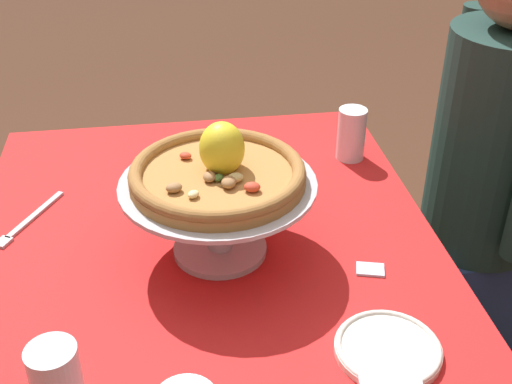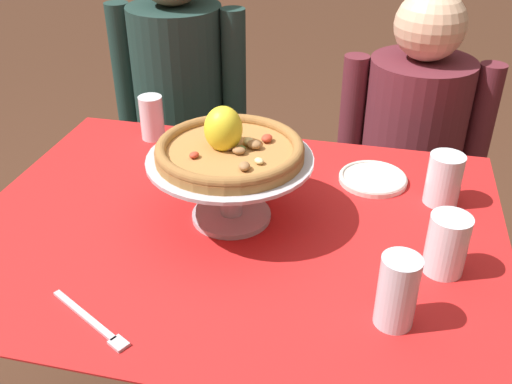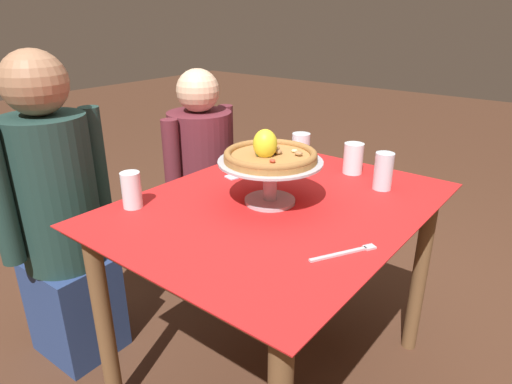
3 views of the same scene
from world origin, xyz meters
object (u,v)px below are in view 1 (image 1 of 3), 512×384
dinner_fork (27,221)px  sugar_packet (370,269)px  side_plate (388,348)px  pizza (218,171)px  water_glass_back_left (351,137)px  diner_left (485,187)px  pizza_stand (219,205)px

dinner_fork → sugar_packet: (0.25, 0.63, -0.00)m
side_plate → sugar_packet: size_ratio=3.31×
pizza → water_glass_back_left: size_ratio=2.54×
side_plate → diner_left: diner_left is taller
sugar_packet → diner_left: 0.69m
dinner_fork → diner_left: 1.14m
pizza → diner_left: size_ratio=0.25×
diner_left → dinner_fork: bearing=-78.1°
diner_left → water_glass_back_left: bearing=-80.6°
pizza_stand → diner_left: size_ratio=0.28×
side_plate → pizza_stand: bearing=-142.2°
water_glass_back_left → dinner_fork: bearing=-76.7°
pizza_stand → pizza: pizza is taller
pizza → sugar_packet: pizza is taller
pizza → sugar_packet: 0.33m
water_glass_back_left → side_plate: bearing=-9.9°
pizza_stand → side_plate: 0.39m
sugar_packet → diner_left: size_ratio=0.04×
pizza → dinner_fork: bearing=-111.6°
pizza_stand → sugar_packet: (0.10, 0.26, -0.10)m
pizza → diner_left: (-0.38, 0.73, -0.33)m
pizza_stand → diner_left: 0.87m
pizza_stand → sugar_packet: bearing=69.4°
pizza_stand → dinner_fork: size_ratio=1.87×
water_glass_back_left → dinner_fork: 0.73m
pizza_stand → water_glass_back_left: size_ratio=2.87×
pizza → dinner_fork: pizza is taller
pizza → side_plate: pizza is taller
pizza_stand → sugar_packet: pizza_stand is taller
dinner_fork → sugar_packet: dinner_fork is taller
side_plate → dinner_fork: bearing=-126.5°
pizza_stand → diner_left: (-0.38, 0.73, -0.26)m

